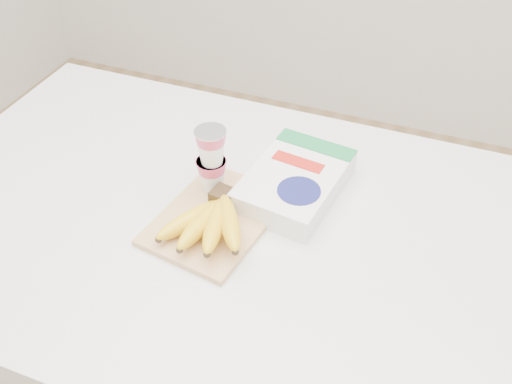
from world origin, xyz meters
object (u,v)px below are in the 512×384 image
table (220,351)px  cereal_box (295,182)px  bananas (210,221)px  yogurt_stack (211,159)px  cutting_board (216,218)px

table → cereal_box: (0.14, 0.14, 0.53)m
table → cereal_box: cereal_box is taller
bananas → yogurt_stack: size_ratio=1.29×
yogurt_stack → table: bearing=-72.0°
cutting_board → yogurt_stack: 0.12m
table → cutting_board: bearing=-27.7°
yogurt_stack → cereal_box: 0.19m
bananas → cereal_box: (0.12, 0.19, -0.01)m
bananas → cereal_box: bananas is taller
cutting_board → bananas: bearing=-69.5°
table → bananas: bananas is taller
cutting_board → bananas: size_ratio=1.43×
table → cereal_box: size_ratio=4.64×
bananas → cereal_box: size_ratio=0.69×
cutting_board → bananas: (0.01, -0.04, 0.03)m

